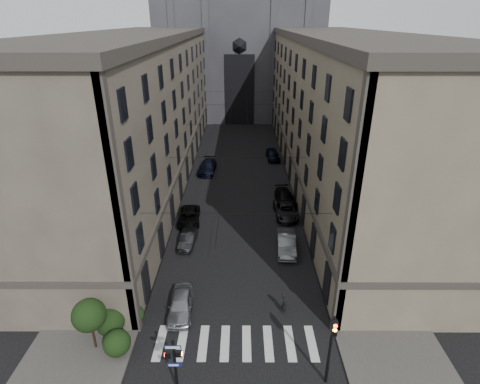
{
  "coord_description": "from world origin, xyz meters",
  "views": [
    {
      "loc": [
        0.35,
        -14.05,
        20.4
      ],
      "look_at": [
        0.27,
        11.77,
        8.39
      ],
      "focal_mm": 28.0,
      "sensor_mm": 36.0,
      "label": 1
    }
  ],
  "objects_px": {
    "pedestrian": "(284,303)",
    "car_right_midnear": "(286,210)",
    "traffic_light_right": "(331,343)",
    "car_left_midnear": "(188,239)",
    "car_right_midfar": "(285,198)",
    "gothic_tower": "(240,31)",
    "pedestrian_signal_left": "(174,361)",
    "car_left_near": "(181,304)",
    "car_right_near": "(286,243)",
    "car_left_far": "(207,167)",
    "car_right_far": "(273,154)",
    "car_left_midfar": "(189,217)"
  },
  "relations": [
    {
      "from": "car_left_far",
      "to": "pedestrian",
      "type": "xyz_separation_m",
      "value": [
        8.19,
        -28.71,
        0.08
      ]
    },
    {
      "from": "gothic_tower",
      "to": "car_left_far",
      "type": "bearing_deg",
      "value": -96.8
    },
    {
      "from": "gothic_tower",
      "to": "car_right_far",
      "type": "relative_size",
      "value": 12.19
    },
    {
      "from": "car_left_near",
      "to": "car_left_midfar",
      "type": "bearing_deg",
      "value": 93.03
    },
    {
      "from": "car_left_far",
      "to": "car_right_midnear",
      "type": "xyz_separation_m",
      "value": [
        9.94,
        -13.35,
        -0.08
      ]
    },
    {
      "from": "car_right_near",
      "to": "car_right_midfar",
      "type": "xyz_separation_m",
      "value": [
        1.0,
        10.1,
        -0.07
      ]
    },
    {
      "from": "car_left_midnear",
      "to": "pedestrian",
      "type": "relative_size",
      "value": 2.21
    },
    {
      "from": "pedestrian",
      "to": "car_right_midnear",
      "type": "bearing_deg",
      "value": -2.34
    },
    {
      "from": "gothic_tower",
      "to": "pedestrian",
      "type": "distance_m",
      "value": 69.16
    },
    {
      "from": "car_left_midfar",
      "to": "traffic_light_right",
      "type": "bearing_deg",
      "value": -65.18
    },
    {
      "from": "car_left_near",
      "to": "car_right_near",
      "type": "xyz_separation_m",
      "value": [
        8.92,
        8.48,
        0.04
      ]
    },
    {
      "from": "pedestrian_signal_left",
      "to": "car_right_midnear",
      "type": "distance_m",
      "value": 23.65
    },
    {
      "from": "pedestrian_signal_left",
      "to": "car_right_midfar",
      "type": "xyz_separation_m",
      "value": [
        9.23,
        25.08,
        -1.59
      ]
    },
    {
      "from": "pedestrian_signal_left",
      "to": "car_left_midfar",
      "type": "xyz_separation_m",
      "value": [
        -1.83,
        20.39,
        -1.64
      ]
    },
    {
      "from": "car_left_midnear",
      "to": "car_left_midfar",
      "type": "relative_size",
      "value": 0.79
    },
    {
      "from": "pedestrian_signal_left",
      "to": "traffic_light_right",
      "type": "relative_size",
      "value": 0.77
    },
    {
      "from": "car_right_far",
      "to": "pedestrian",
      "type": "bearing_deg",
      "value": -97.3
    },
    {
      "from": "traffic_light_right",
      "to": "car_left_midnear",
      "type": "bearing_deg",
      "value": 124.2
    },
    {
      "from": "car_right_midnear",
      "to": "pedestrian",
      "type": "height_order",
      "value": "pedestrian"
    },
    {
      "from": "gothic_tower",
      "to": "pedestrian_signal_left",
      "type": "bearing_deg",
      "value": -92.74
    },
    {
      "from": "traffic_light_right",
      "to": "car_left_midfar",
      "type": "xyz_separation_m",
      "value": [
        -10.94,
        19.97,
        -2.6
      ]
    },
    {
      "from": "car_right_midnear",
      "to": "pedestrian",
      "type": "bearing_deg",
      "value": -99.33
    },
    {
      "from": "traffic_light_right",
      "to": "car_right_far",
      "type": "relative_size",
      "value": 1.09
    },
    {
      "from": "pedestrian_signal_left",
      "to": "pedestrian",
      "type": "distance_m",
      "value": 9.77
    },
    {
      "from": "pedestrian_signal_left",
      "to": "car_left_near",
      "type": "bearing_deg",
      "value": 96.02
    },
    {
      "from": "gothic_tower",
      "to": "car_right_far",
      "type": "distance_m",
      "value": 37.26
    },
    {
      "from": "car_left_midnear",
      "to": "pedestrian",
      "type": "height_order",
      "value": "pedestrian"
    },
    {
      "from": "pedestrian_signal_left",
      "to": "car_left_far",
      "type": "xyz_separation_m",
      "value": [
        -1.04,
        35.21,
        -1.53
      ]
    },
    {
      "from": "car_left_near",
      "to": "car_left_far",
      "type": "bearing_deg",
      "value": 89.05
    },
    {
      "from": "car_left_near",
      "to": "car_right_near",
      "type": "relative_size",
      "value": 0.92
    },
    {
      "from": "pedestrian_signal_left",
      "to": "car_left_midnear",
      "type": "xyz_separation_m",
      "value": [
        -1.37,
        15.84,
        -1.68
      ]
    },
    {
      "from": "car_right_far",
      "to": "car_left_midnear",
      "type": "bearing_deg",
      "value": -116.78
    },
    {
      "from": "pedestrian",
      "to": "car_right_midfar",
      "type": "bearing_deg",
      "value": -2.25
    },
    {
      "from": "car_left_near",
      "to": "car_left_midnear",
      "type": "height_order",
      "value": "car_left_near"
    },
    {
      "from": "car_left_midnear",
      "to": "car_right_far",
      "type": "bearing_deg",
      "value": 71.42
    },
    {
      "from": "car_right_midnear",
      "to": "gothic_tower",
      "type": "bearing_deg",
      "value": 93.13
    },
    {
      "from": "car_right_midfar",
      "to": "car_right_far",
      "type": "xyz_separation_m",
      "value": [
        -0.32,
        15.65,
        0.08
      ]
    },
    {
      "from": "traffic_light_right",
      "to": "pedestrian",
      "type": "bearing_deg",
      "value": 107.92
    },
    {
      "from": "gothic_tower",
      "to": "car_right_near",
      "type": "height_order",
      "value": "gothic_tower"
    },
    {
      "from": "car_left_far",
      "to": "car_right_midnear",
      "type": "distance_m",
      "value": 16.65
    },
    {
      "from": "car_right_midnear",
      "to": "car_right_far",
      "type": "xyz_separation_m",
      "value": [
        0.02,
        18.88,
        0.1
      ]
    },
    {
      "from": "gothic_tower",
      "to": "car_right_far",
      "type": "bearing_deg",
      "value": -80.63
    },
    {
      "from": "gothic_tower",
      "to": "car_right_midfar",
      "type": "distance_m",
      "value": 51.61
    },
    {
      "from": "car_left_midnear",
      "to": "car_right_far",
      "type": "height_order",
      "value": "car_right_far"
    },
    {
      "from": "car_left_midnear",
      "to": "car_right_midnear",
      "type": "bearing_deg",
      "value": 34.21
    },
    {
      "from": "car_right_far",
      "to": "pedestrian",
      "type": "relative_size",
      "value": 2.71
    },
    {
      "from": "car_right_far",
      "to": "pedestrian",
      "type": "height_order",
      "value": "pedestrian"
    },
    {
      "from": "traffic_light_right",
      "to": "pedestrian_signal_left",
      "type": "bearing_deg",
      "value": -177.36
    },
    {
      "from": "car_right_midfar",
      "to": "pedestrian",
      "type": "distance_m",
      "value": 18.7
    },
    {
      "from": "car_left_midnear",
      "to": "car_right_midnear",
      "type": "xyz_separation_m",
      "value": [
        10.26,
        6.01,
        0.07
      ]
    }
  ]
}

